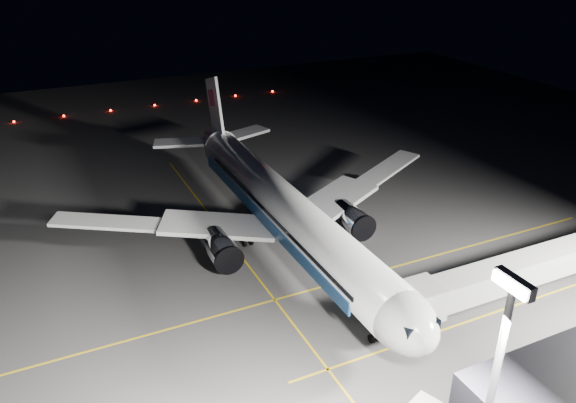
# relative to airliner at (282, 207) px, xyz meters

# --- Properties ---
(ground) EXTENTS (200.00, 200.00, 0.00)m
(ground) POSITION_rel_airliner_xyz_m (1.08, 0.00, -5.16)
(ground) COLOR #4C4C4F
(ground) RESTS_ON ground
(guide_line_main) EXTENTS (0.25, 80.00, 0.01)m
(guide_line_main) POSITION_rel_airliner_xyz_m (11.08, 0.00, -5.16)
(guide_line_main) COLOR gold
(guide_line_main) RESTS_ON ground
(guide_line_cross) EXTENTS (70.00, 0.25, 0.01)m
(guide_line_cross) POSITION_rel_airliner_xyz_m (1.08, -6.00, -5.16)
(guide_line_cross) COLOR gold
(guide_line_cross) RESTS_ON ground
(guide_line_side) EXTENTS (0.25, 40.00, 0.01)m
(guide_line_side) POSITION_rel_airliner_xyz_m (23.08, 10.00, -5.16)
(guide_line_side) COLOR gold
(guide_line_side) RESTS_ON ground
(airliner) EXTENTS (61.48, 54.22, 16.64)m
(airliner) POSITION_rel_airliner_xyz_m (0.00, 0.00, 0.00)
(airliner) COLOR silver
(airliner) RESTS_ON ground
(jet_bridge) EXTENTS (3.60, 34.40, 6.30)m
(jet_bridge) POSITION_rel_airliner_xyz_m (23.08, 18.06, -0.58)
(jet_bridge) COLOR #B2B2B7
(jet_bridge) RESTS_ON ground
(floodlight_mast_south) EXTENTS (2.40, 0.67, 20.70)m
(floodlight_mast_south) POSITION_rel_airliner_xyz_m (41.08, -6.01, 7.21)
(floodlight_mast_south) COLOR #59595E
(floodlight_mast_south) RESTS_ON ground
(taxiway_lights) EXTENTS (0.44, 60.44, 0.44)m
(taxiway_lights) POSITION_rel_airliner_xyz_m (-70.92, 0.00, -4.94)
(taxiway_lights) COLOR #FF140A
(taxiway_lights) RESTS_ON ground
(baggage_tug) EXTENTS (2.87, 2.63, 1.70)m
(baggage_tug) POSITION_rel_airliner_xyz_m (-11.17, 20.35, -4.38)
(baggage_tug) COLOR black
(baggage_tug) RESTS_ON ground
(safety_cone_a) EXTENTS (0.45, 0.45, 0.67)m
(safety_cone_a) POSITION_rel_airliner_xyz_m (-6.63, 4.00, -4.83)
(safety_cone_a) COLOR orange
(safety_cone_a) RESTS_ON ground
(safety_cone_b) EXTENTS (0.38, 0.38, 0.57)m
(safety_cone_b) POSITION_rel_airliner_xyz_m (-2.84, 12.44, -4.88)
(safety_cone_b) COLOR orange
(safety_cone_b) RESTS_ON ground
(safety_cone_c) EXTENTS (0.43, 0.43, 0.64)m
(safety_cone_c) POSITION_rel_airliner_xyz_m (1.18, 13.50, -4.84)
(safety_cone_c) COLOR orange
(safety_cone_c) RESTS_ON ground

